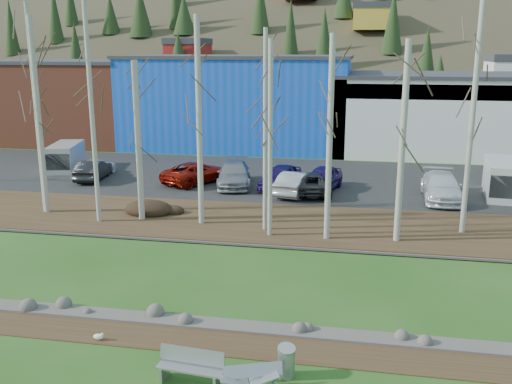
% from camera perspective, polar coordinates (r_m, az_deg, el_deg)
% --- Properties ---
extents(ground, '(200.00, 200.00, 0.00)m').
position_cam_1_polar(ground, '(17.06, -9.60, -17.52)').
color(ground, '#1E4A14').
rests_on(ground, ground).
extents(dirt_strip, '(80.00, 1.80, 0.03)m').
position_cam_1_polar(dirt_strip, '(18.77, -7.36, -14.24)').
color(dirt_strip, '#382616').
rests_on(dirt_strip, ground).
extents(near_bank_rocks, '(80.00, 0.80, 0.50)m').
position_cam_1_polar(near_bank_rocks, '(19.62, -6.45, -12.93)').
color(near_bank_rocks, '#47423D').
rests_on(near_bank_rocks, ground).
extents(river, '(80.00, 8.00, 0.90)m').
position_cam_1_polar(river, '(23.20, -3.49, -8.43)').
color(river, black).
rests_on(river, ground).
extents(far_bank_rocks, '(80.00, 0.80, 0.46)m').
position_cam_1_polar(far_bank_rocks, '(26.93, -1.39, -5.15)').
color(far_bank_rocks, '#47423D').
rests_on(far_bank_rocks, ground).
extents(far_bank, '(80.00, 7.00, 0.15)m').
position_cam_1_polar(far_bank, '(29.89, -0.12, -3.02)').
color(far_bank, '#382616').
rests_on(far_bank, ground).
extents(parking_lot, '(80.00, 14.00, 0.14)m').
position_cam_1_polar(parking_lot, '(39.91, 2.66, 1.36)').
color(parking_lot, black).
rests_on(parking_lot, ground).
extents(building_brick, '(16.32, 12.24, 7.80)m').
position_cam_1_polar(building_brick, '(60.38, -18.75, 8.67)').
color(building_brick, '#9C4B33').
rests_on(building_brick, ground).
extents(building_blue, '(20.40, 12.24, 8.30)m').
position_cam_1_polar(building_blue, '(53.97, -1.60, 9.11)').
color(building_blue, blue).
rests_on(building_blue, ground).
extents(building_white, '(18.36, 12.24, 6.80)m').
position_cam_1_polar(building_white, '(53.26, 17.88, 7.57)').
color(building_white, silver).
rests_on(building_white, ground).
extents(bench_intact, '(1.92, 0.75, 0.94)m').
position_cam_1_polar(bench_intact, '(16.36, -6.50, -16.99)').
color(bench_intact, '#9FA0A3').
rests_on(bench_intact, ground).
extents(bench_damaged, '(1.66, 1.01, 0.71)m').
position_cam_1_polar(bench_damaged, '(15.99, -0.56, -18.15)').
color(bench_damaged, '#9FA0A3').
rests_on(bench_damaged, ground).
extents(litter_bin, '(0.63, 0.63, 0.83)m').
position_cam_1_polar(litter_bin, '(16.56, 3.05, -16.70)').
color(litter_bin, '#9FA0A3').
rests_on(litter_bin, ground).
extents(seagull, '(0.39, 0.18, 0.28)m').
position_cam_1_polar(seagull, '(19.04, -15.47, -13.75)').
color(seagull, gold).
rests_on(seagull, ground).
extents(dirt_mound, '(2.67, 1.89, 0.52)m').
position_cam_1_polar(dirt_mound, '(31.73, -10.69, -1.61)').
color(dirt_mound, black).
rests_on(dirt_mound, far_bank).
extents(birch_0, '(0.28, 0.28, 10.43)m').
position_cam_1_polar(birch_0, '(32.59, -20.91, 7.00)').
color(birch_0, beige).
rests_on(birch_0, far_bank).
extents(birch_1, '(0.20, 0.20, 11.08)m').
position_cam_1_polar(birch_1, '(32.73, -21.16, 7.58)').
color(birch_1, beige).
rests_on(birch_1, far_bank).
extents(birch_2, '(0.32, 0.32, 8.20)m').
position_cam_1_polar(birch_2, '(29.90, -11.68, 4.91)').
color(birch_2, beige).
rests_on(birch_2, far_bank).
extents(birch_3, '(0.23, 0.23, 11.41)m').
position_cam_1_polar(birch_3, '(29.83, -16.10, 7.75)').
color(birch_3, beige).
rests_on(birch_3, far_bank).
extents(birch_4, '(0.28, 0.28, 10.34)m').
position_cam_1_polar(birch_4, '(28.55, -5.70, 6.89)').
color(birch_4, beige).
rests_on(birch_4, far_bank).
extents(birch_5, '(0.21, 0.21, 9.70)m').
position_cam_1_polar(birch_5, '(27.44, 0.93, 5.98)').
color(birch_5, beige).
rests_on(birch_5, far_bank).
extents(birch_6, '(0.22, 0.22, 9.19)m').
position_cam_1_polar(birch_6, '(26.57, 1.43, 5.16)').
color(birch_6, beige).
rests_on(birch_6, far_bank).
extents(birch_7, '(0.27, 0.27, 9.41)m').
position_cam_1_polar(birch_7, '(26.27, 7.37, 5.18)').
color(birch_7, beige).
rests_on(birch_7, far_bank).
extents(birch_8, '(0.29, 0.29, 9.17)m').
position_cam_1_polar(birch_8, '(26.59, 14.43, 4.70)').
color(birch_8, beige).
rests_on(birch_8, far_bank).
extents(birch_9, '(0.26, 0.26, 11.84)m').
position_cam_1_polar(birch_9, '(28.68, 20.87, 7.57)').
color(birch_9, beige).
rests_on(birch_9, far_bank).
extents(car_0, '(1.91, 3.89, 1.28)m').
position_cam_1_polar(car_0, '(41.81, -15.76, 2.42)').
color(car_0, white).
rests_on(car_0, parking_lot).
extents(car_1, '(1.87, 4.19, 1.34)m').
position_cam_1_polar(car_1, '(40.65, -15.98, 2.12)').
color(car_1, black).
rests_on(car_1, parking_lot).
extents(car_2, '(4.38, 5.51, 1.39)m').
position_cam_1_polar(car_2, '(38.41, -6.04, 1.96)').
color(car_2, maroon).
rests_on(car_2, parking_lot).
extents(car_3, '(3.12, 5.55, 1.52)m').
position_cam_1_polar(car_3, '(37.44, -2.21, 1.81)').
color(car_3, gray).
rests_on(car_3, parking_lot).
extents(car_4, '(2.72, 4.74, 1.52)m').
position_cam_1_polar(car_4, '(36.56, 2.46, 1.50)').
color(car_4, '#1F1154').
rests_on(car_4, parking_lot).
extents(car_5, '(2.36, 4.61, 1.45)m').
position_cam_1_polar(car_5, '(35.21, 4.01, 0.93)').
color(car_5, '#ACACAE').
rests_on(car_5, parking_lot).
extents(car_6, '(2.97, 5.09, 1.33)m').
position_cam_1_polar(car_6, '(35.61, 5.28, 0.96)').
color(car_6, '#2C2C2E').
rests_on(car_6, parking_lot).
extents(car_7, '(2.25, 5.36, 1.55)m').
position_cam_1_polar(car_7, '(35.65, 18.06, 0.50)').
color(car_7, silver).
rests_on(car_7, parking_lot).
extents(car_8, '(2.72, 4.74, 1.52)m').
position_cam_1_polar(car_8, '(36.29, 6.65, 1.32)').
color(car_8, '#1F1154').
rests_on(car_8, parking_lot).
extents(car_9, '(2.97, 5.09, 1.33)m').
position_cam_1_polar(car_9, '(35.60, 5.51, 0.95)').
color(car_9, '#2C2C2E').
rests_on(car_9, parking_lot).
extents(van_white, '(2.65, 5.15, 2.16)m').
position_cam_1_polar(van_white, '(37.64, 23.57, 1.18)').
color(van_white, silver).
rests_on(van_white, parking_lot).
extents(van_grey, '(2.78, 4.67, 1.91)m').
position_cam_1_polar(van_grey, '(44.59, -18.53, 3.34)').
color(van_grey, '#AFB1B3').
rests_on(van_grey, parking_lot).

